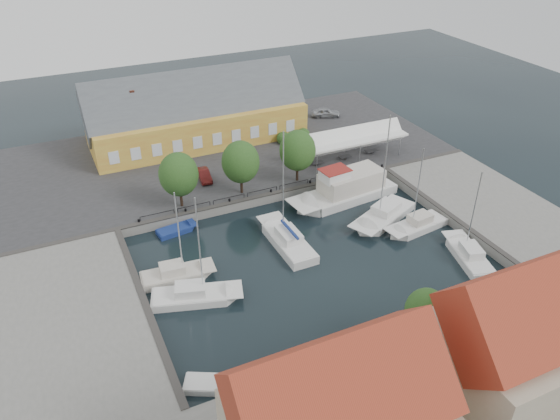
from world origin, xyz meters
name	(u,v)px	position (x,y,z in m)	size (l,w,h in m)	color
ground	(305,252)	(0.00, 0.00, 0.00)	(140.00, 140.00, 0.00)	black
north_quay	(226,155)	(0.00, 23.00, 0.50)	(56.00, 26.00, 1.00)	#2D2D30
west_quay	(76,327)	(-22.00, -2.00, 0.50)	(12.00, 24.00, 1.00)	slate
east_quay	(492,208)	(22.00, -2.00, 0.50)	(12.00, 24.00, 1.00)	slate
south_bank	(445,409)	(0.00, -21.00, 0.50)	(56.00, 14.00, 1.00)	slate
quay_edge_fittings	(285,219)	(0.02, 4.75, 1.06)	(56.00, 24.72, 0.40)	#383533
warehouse	(192,116)	(-2.60, 28.36, 4.43)	(28.56, 14.00, 9.55)	gold
tent_canopy	(353,138)	(14.00, 14.50, 3.68)	(14.00, 4.00, 2.83)	white
quay_trees	(241,162)	(-2.00, 12.00, 4.88)	(18.20, 4.20, 6.30)	black
car_silver	(326,112)	(17.72, 28.09, 1.72)	(1.70, 4.22, 1.44)	#A1A3A8
car_red	(204,175)	(-4.88, 16.78, 1.60)	(1.27, 3.64, 1.20)	#5E1615
center_sailboat	(287,242)	(-1.13, 1.87, 0.36)	(2.84, 9.24, 12.56)	silver
trawler	(346,191)	(8.98, 7.38, 1.02)	(13.60, 5.27, 5.00)	silver
east_boat_a	(383,217)	(10.44, 1.89, 0.26)	(9.46, 6.48, 12.79)	silver
east_boat_b	(417,227)	(12.51, -1.26, 0.26)	(7.50, 3.32, 10.08)	silver
east_boat_c	(468,257)	(13.76, -7.67, 0.26)	(4.23, 7.71, 9.69)	silver
west_boat_b	(176,276)	(-12.73, 1.27, 0.26)	(7.05, 2.95, 9.59)	beige
west_boat_c	(195,297)	(-12.08, -2.32, 0.26)	(8.31, 4.74, 10.87)	silver
launch_sw	(214,386)	(-13.71, -12.11, 0.09)	(4.75, 3.56, 0.98)	silver
launch_nw	(176,231)	(-10.62, 8.82, 0.09)	(4.39, 2.22, 0.88)	navy
townhouses	(508,368)	(1.93, -23.24, 5.82)	(36.30, 8.50, 12.00)	tan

